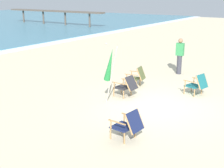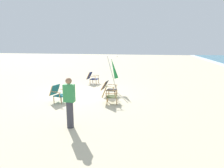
% 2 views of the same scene
% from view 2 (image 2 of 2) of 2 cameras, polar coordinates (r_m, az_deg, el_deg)
% --- Properties ---
extents(ground_plane, '(80.00, 80.00, 0.00)m').
position_cam_2_polar(ground_plane, '(11.00, -7.31, -2.66)').
color(ground_plane, beige).
extents(beach_chair_back_right, '(0.63, 0.80, 0.78)m').
position_cam_2_polar(beach_chair_back_right, '(10.32, -1.03, -1.11)').
color(beach_chair_back_right, '#28282D').
rests_on(beach_chair_back_right, ground).
extents(beach_chair_mid_center, '(0.64, 0.78, 0.80)m').
position_cam_2_polar(beach_chair_mid_center, '(13.55, -5.71, 1.88)').
color(beach_chair_mid_center, '#19234C').
rests_on(beach_chair_mid_center, ground).
extents(beach_chair_front_right, '(0.73, 0.83, 0.80)m').
position_cam_2_polar(beach_chair_front_right, '(9.57, -15.18, -2.46)').
color(beach_chair_front_right, '#196066').
rests_on(beach_chair_front_right, ground).
extents(beach_chair_far_center, '(0.68, 0.79, 0.81)m').
position_cam_2_polar(beach_chair_far_center, '(9.01, -0.97, -2.90)').
color(beach_chair_far_center, '#515B33').
rests_on(beach_chair_far_center, ground).
extents(umbrella_furled_green, '(0.46, 0.75, 2.02)m').
position_cam_2_polar(umbrella_furled_green, '(11.03, 0.49, 4.44)').
color(umbrella_furled_green, '#B7B2A8').
rests_on(umbrella_furled_green, ground).
extents(person_near_chairs, '(0.22, 0.35, 1.63)m').
position_cam_2_polar(person_near_chairs, '(6.47, -12.05, -5.17)').
color(person_near_chairs, '#383842').
rests_on(person_near_chairs, ground).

